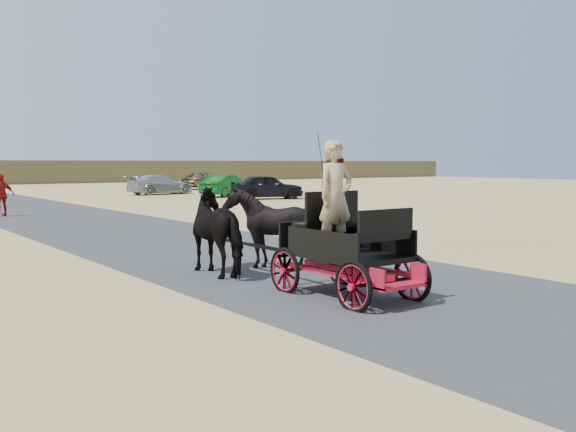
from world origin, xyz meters
TOP-DOWN VIEW (x-y plane):
  - ground at (0.00, 0.00)m, footprint 140.00×140.00m
  - road at (0.00, 0.00)m, footprint 6.00×140.00m
  - carriage at (-0.94, -0.38)m, footprint 1.30×2.40m
  - horse_left at (-1.49, 2.62)m, footprint 0.91×2.01m
  - horse_right at (-0.39, 2.62)m, footprint 1.37×1.54m
  - driver_man at (-1.14, -0.33)m, footprint 0.66×0.43m
  - passenger_woman at (-0.64, 0.22)m, footprint 0.77×0.60m
  - pedestrian at (-1.85, 19.48)m, footprint 1.06×0.58m
  - car_a at (13.74, 23.35)m, footprint 4.63×3.08m
  - car_b at (13.34, 27.42)m, footprint 4.35×3.13m
  - car_c at (11.01, 32.30)m, footprint 4.75×2.35m
  - car_d at (17.87, 38.37)m, footprint 5.44×4.33m

SIDE VIEW (x-z plane):
  - ground at x=0.00m, z-range 0.00..0.00m
  - road at x=0.00m, z-range 0.00..0.01m
  - carriage at x=-0.94m, z-range 0.00..0.72m
  - car_c at x=11.01m, z-range 0.00..1.33m
  - car_b at x=13.34m, z-range 0.00..1.36m
  - car_d at x=17.87m, z-range 0.00..1.37m
  - car_a at x=13.74m, z-range 0.00..1.46m
  - horse_left at x=-1.49m, z-range 0.00..1.70m
  - horse_right at x=-0.39m, z-range 0.00..1.70m
  - pedestrian at x=-1.85m, z-range 0.00..1.73m
  - passenger_woman at x=-0.64m, z-range 0.72..2.30m
  - driver_man at x=-1.14m, z-range 0.72..2.52m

